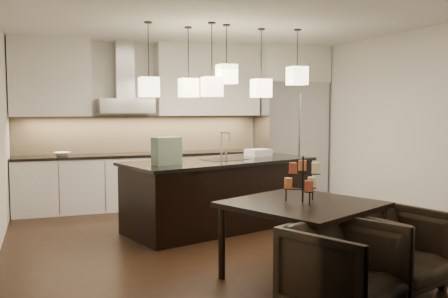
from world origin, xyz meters
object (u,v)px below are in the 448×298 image
object	(u,v)px
island_body	(220,195)
armchair_left	(344,270)
refrigerator	(290,141)
dining_table	(302,241)
armchair_right	(396,249)

from	to	relation	value
island_body	armchair_left	world-z (taller)	island_body
refrigerator	island_body	world-z (taller)	refrigerator
dining_table	armchair_left	size ratio (longest dim) A/B	1.53
refrigerator	dining_table	distance (m)	4.54
island_body	armchair_right	xyz separation A→B (m)	(0.78, -2.80, -0.09)
island_body	armchair_left	xyz separation A→B (m)	(-0.04, -3.18, -0.08)
refrigerator	dining_table	world-z (taller)	refrigerator
island_body	armchair_right	bearing A→B (deg)	-91.10
dining_table	armchair_left	bearing A→B (deg)	-121.19
dining_table	armchair_right	size ratio (longest dim) A/B	1.56
armchair_left	armchair_right	xyz separation A→B (m)	(0.81, 0.38, -0.01)
dining_table	armchair_left	world-z (taller)	dining_table
refrigerator	armchair_right	world-z (taller)	refrigerator
armchair_left	armchair_right	world-z (taller)	armchair_left
refrigerator	armchair_left	world-z (taller)	refrigerator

